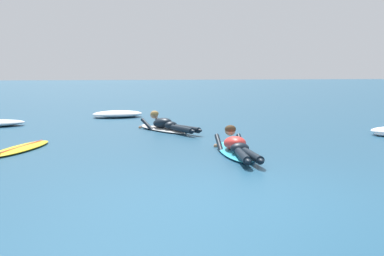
# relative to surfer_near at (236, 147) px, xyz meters

# --- Properties ---
(ground_plane) EXTENTS (120.00, 120.00, 0.00)m
(ground_plane) POSITION_rel_surfer_near_xyz_m (-0.81, 7.01, -0.14)
(ground_plane) COLOR navy
(surfer_near) EXTENTS (0.62, 2.57, 0.54)m
(surfer_near) POSITION_rel_surfer_near_xyz_m (0.00, 0.00, 0.00)
(surfer_near) COLOR #2DB2D1
(surfer_near) RESTS_ON ground
(surfer_far) EXTENTS (1.49, 2.37, 0.54)m
(surfer_far) POSITION_rel_surfer_near_xyz_m (-0.90, 3.58, 0.00)
(surfer_far) COLOR white
(surfer_far) RESTS_ON ground
(drifting_surfboard) EXTENTS (1.15, 2.04, 0.16)m
(drifting_surfboard) POSITION_rel_surfer_near_xyz_m (-4.03, 1.24, -0.11)
(drifting_surfboard) COLOR yellow
(drifting_surfboard) RESTS_ON ground
(whitewater_back) EXTENTS (1.73, 1.16, 0.23)m
(whitewater_back) POSITION_rel_surfer_near_xyz_m (-2.08, 7.36, -0.04)
(whitewater_back) COLOR white
(whitewater_back) RESTS_ON ground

